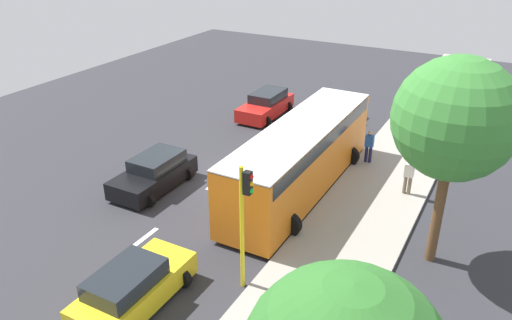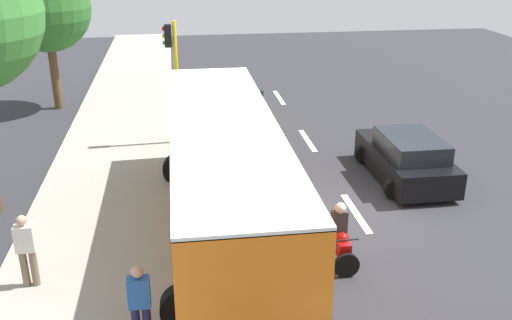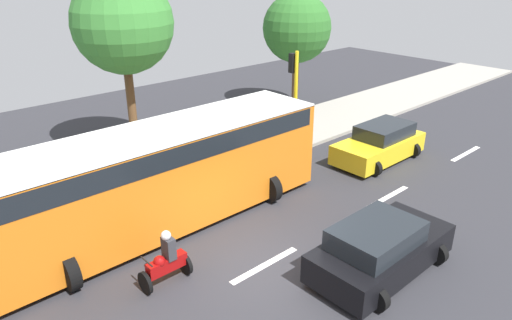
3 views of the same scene
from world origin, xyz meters
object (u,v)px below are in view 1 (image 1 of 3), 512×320
object	(u,v)px
city_bus	(301,153)
car_red	(266,105)
car_white	(334,114)
pedestrian_near_signal	(369,145)
car_black	(154,173)
motorcycle	(266,153)
traffic_light_corner	(244,212)
pedestrian_by_tree	(409,175)
car_yellow_cab	(133,288)
street_tree_center	(455,120)

from	to	relation	value
city_bus	car_red	bearing A→B (deg)	126.75
car_white	pedestrian_near_signal	xyz separation A→B (m)	(3.43, -4.28, 0.35)
car_black	motorcycle	world-z (taller)	motorcycle
motorcycle	traffic_light_corner	bearing A→B (deg)	-66.76
city_bus	motorcycle	world-z (taller)	city_bus
pedestrian_near_signal	car_black	bearing A→B (deg)	-138.53
city_bus	pedestrian_by_tree	world-z (taller)	city_bus
car_yellow_cab	traffic_light_corner	distance (m)	4.25
pedestrian_by_tree	motorcycle	bearing A→B (deg)	-178.49
car_yellow_cab	car_red	distance (m)	17.74
car_black	pedestrian_by_tree	distance (m)	11.37
street_tree_center	car_black	bearing A→B (deg)	-177.65
car_white	pedestrian_near_signal	size ratio (longest dim) A/B	2.39
car_white	street_tree_center	xyz separation A→B (m)	(7.78, -10.74, 4.72)
car_black	street_tree_center	world-z (taller)	street_tree_center
car_black	car_red	size ratio (longest dim) A/B	0.94
car_red	street_tree_center	size ratio (longest dim) A/B	0.61
car_white	motorcycle	world-z (taller)	motorcycle
car_red	pedestrian_near_signal	size ratio (longest dim) A/B	2.68
car_red	traffic_light_corner	xyz separation A→B (m)	(6.92, -14.74, 2.22)
car_white	street_tree_center	world-z (taller)	street_tree_center
car_white	city_bus	bearing A→B (deg)	-79.67
pedestrian_by_tree	car_black	bearing A→B (deg)	-155.78
pedestrian_near_signal	pedestrian_by_tree	bearing A→B (deg)	-42.90
pedestrian_near_signal	street_tree_center	distance (m)	8.93
pedestrian_near_signal	traffic_light_corner	distance (m)	11.20
car_black	pedestrian_near_signal	size ratio (longest dim) A/B	2.53
car_red	city_bus	size ratio (longest dim) A/B	0.41
car_black	pedestrian_near_signal	xyz separation A→B (m)	(7.88, 6.97, 0.35)
car_yellow_cab	car_black	distance (m)	7.89
car_yellow_cab	car_white	xyz separation A→B (m)	(0.02, 17.77, -0.00)
city_bus	traffic_light_corner	size ratio (longest dim) A/B	2.44
car_red	traffic_light_corner	distance (m)	16.43
pedestrian_near_signal	pedestrian_by_tree	xyz separation A→B (m)	(2.48, -2.30, 0.00)
car_white	traffic_light_corner	bearing A→B (deg)	-80.24
city_bus	street_tree_center	world-z (taller)	street_tree_center
car_white	traffic_light_corner	xyz separation A→B (m)	(2.63, -15.29, 2.22)
car_white	pedestrian_near_signal	distance (m)	5.49
pedestrian_by_tree	traffic_light_corner	bearing A→B (deg)	-110.61
car_white	motorcycle	bearing A→B (deg)	-98.68
car_yellow_cab	car_black	size ratio (longest dim) A/B	1.00
city_bus	pedestrian_by_tree	bearing A→B (deg)	21.67
car_white	pedestrian_by_tree	distance (m)	8.85
traffic_light_corner	pedestrian_by_tree	bearing A→B (deg)	69.39
city_bus	car_white	bearing A→B (deg)	100.33
traffic_light_corner	street_tree_center	xyz separation A→B (m)	(5.15, 4.55, 2.50)
car_yellow_cab	city_bus	distance (m)	9.64
car_white	car_red	bearing A→B (deg)	-172.61
street_tree_center	traffic_light_corner	bearing A→B (deg)	-138.51
car_black	car_white	bearing A→B (deg)	68.38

